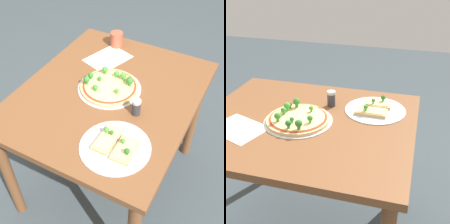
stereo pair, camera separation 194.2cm
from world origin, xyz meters
TOP-DOWN VIEW (x-y plane):
  - ground_plane at (0.00, 0.00)m, footprint 8.00×8.00m
  - dining_table at (0.00, 0.00)m, footprint 1.06×0.88m
  - pizza_tray_whole at (0.03, 0.01)m, footprint 0.33×0.33m
  - pizza_tray_slice at (-0.31, -0.20)m, footprint 0.32×0.32m
  - drinking_cup at (0.42, 0.17)m, footprint 0.08×0.08m
  - condiment_shaker at (-0.08, -0.19)m, footprint 0.05×0.05m
  - paper_menu at (0.27, 0.15)m, footprint 0.29×0.25m

SIDE VIEW (x-z plane):
  - ground_plane at x=0.00m, z-range 0.00..0.00m
  - dining_table at x=0.00m, z-range 0.27..1.04m
  - paper_menu at x=0.27m, z-range 0.76..0.77m
  - pizza_tray_slice at x=-0.31m, z-range 0.75..0.80m
  - pizza_tray_whole at x=0.03m, z-range 0.74..0.82m
  - condiment_shaker at x=-0.08m, z-range 0.76..0.85m
  - drinking_cup at x=0.42m, z-range 0.76..0.85m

